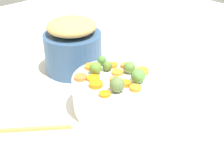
{
  "coord_description": "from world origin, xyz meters",
  "views": [
    {
      "loc": [
        0.54,
        -0.57,
        0.58
      ],
      "look_at": [
        -0.01,
        -0.04,
        0.14
      ],
      "focal_mm": 49.16,
      "sensor_mm": 36.0,
      "label": 1
    }
  ],
  "objects": [
    {
      "name": "brussels_sprout_0",
      "position": [
        -0.09,
        -0.01,
        0.14
      ],
      "size": [
        0.03,
        0.03,
        0.03
      ],
      "primitive_type": "sphere",
      "color": "#457935",
      "rests_on": "serving_bowl_carrots"
    },
    {
      "name": "metal_pot",
      "position": [
        -0.28,
        0.03,
        0.09
      ],
      "size": [
        0.21,
        0.21,
        0.14
      ],
      "primitive_type": "cylinder",
      "color": "#32527B",
      "rests_on": "tabletop"
    },
    {
      "name": "carrot_slice_7",
      "position": [
        0.08,
        -0.04,
        0.13
      ],
      "size": [
        0.05,
        0.05,
        0.01
      ],
      "primitive_type": "cylinder",
      "rotation": [
        0.0,
        0.0,
        5.69
      ],
      "color": "orange",
      "rests_on": "serving_bowl_carrots"
    },
    {
      "name": "tabletop",
      "position": [
        0.0,
        0.0,
        0.01
      ],
      "size": [
        2.4,
        2.4,
        0.02
      ],
      "primitive_type": "cube",
      "color": "silver",
      "rests_on": "ground"
    },
    {
      "name": "carrot_slice_1",
      "position": [
        0.04,
        -0.12,
        0.13
      ],
      "size": [
        0.04,
        0.04,
        0.01
      ],
      "primitive_type": "cylinder",
      "rotation": [
        0.0,
        0.0,
        5.06
      ],
      "color": "orange",
      "rests_on": "serving_bowl_carrots"
    },
    {
      "name": "carrot_slice_3",
      "position": [
        0.01,
        -0.05,
        0.13
      ],
      "size": [
        0.03,
        0.03,
        0.01
      ],
      "primitive_type": "cylinder",
      "rotation": [
        0.0,
        0.0,
        5.85
      ],
      "color": "orange",
      "rests_on": "serving_bowl_carrots"
    },
    {
      "name": "carrot_slice_8",
      "position": [
        0.03,
        0.04,
        0.13
      ],
      "size": [
        0.04,
        0.04,
        0.01
      ],
      "primitive_type": "cylinder",
      "rotation": [
        0.0,
        0.0,
        0.08
      ],
      "color": "orange",
      "rests_on": "serving_bowl_carrots"
    },
    {
      "name": "stuffing_mound",
      "position": [
        -0.28,
        0.03,
        0.19
      ],
      "size": [
        0.17,
        0.17,
        0.06
      ],
      "primitive_type": "ellipsoid",
      "color": "tan",
      "rests_on": "metal_pot"
    },
    {
      "name": "carrot_slice_11",
      "position": [
        -0.07,
        -0.11,
        0.13
      ],
      "size": [
        0.04,
        0.04,
        0.01
      ],
      "primitive_type": "cylinder",
      "rotation": [
        0.0,
        0.0,
        1.41
      ],
      "color": "orange",
      "rests_on": "serving_bowl_carrots"
    },
    {
      "name": "brussels_sprout_3",
      "position": [
        0.01,
        0.02,
        0.15
      ],
      "size": [
        0.04,
        0.04,
        0.04
      ],
      "primitive_type": "sphere",
      "color": "#588036",
      "rests_on": "serving_bowl_carrots"
    },
    {
      "name": "brussels_sprout_2",
      "position": [
        0.05,
        -0.08,
        0.15
      ],
      "size": [
        0.04,
        0.04,
        0.04
      ],
      "primitive_type": "sphere",
      "color": "#566D3B",
      "rests_on": "serving_bowl_carrots"
    },
    {
      "name": "carrot_slice_4",
      "position": [
        -0.06,
        0.01,
        0.13
      ],
      "size": [
        0.04,
        0.04,
        0.01
      ],
      "primitive_type": "cylinder",
      "rotation": [
        0.0,
        0.0,
        1.7
      ],
      "color": "orange",
      "rests_on": "serving_bowl_carrots"
    },
    {
      "name": "carrot_slice_2",
      "position": [
        -0.03,
        0.03,
        0.13
      ],
      "size": [
        0.03,
        0.03,
        0.01
      ],
      "primitive_type": "cylinder",
      "rotation": [
        0.0,
        0.0,
        6.05
      ],
      "color": "orange",
      "rests_on": "serving_bowl_carrots"
    },
    {
      "name": "carrot_slice_6",
      "position": [
        -0.01,
        -0.1,
        0.13
      ],
      "size": [
        0.05,
        0.05,
        0.01
      ],
      "primitive_type": "cylinder",
      "rotation": [
        0.0,
        0.0,
        2.13
      ],
      "color": "orange",
      "rests_on": "serving_bowl_carrots"
    },
    {
      "name": "carrot_slice_9",
      "position": [
        -0.04,
        -0.09,
        0.13
      ],
      "size": [
        0.04,
        0.04,
        0.01
      ],
      "primitive_type": "cylinder",
      "rotation": [
        0.0,
        0.0,
        4.82
      ],
      "color": "orange",
      "rests_on": "serving_bowl_carrots"
    },
    {
      "name": "brussels_sprout_1",
      "position": [
        0.06,
        -0.01,
        0.15
      ],
      "size": [
        0.04,
        0.04,
        0.04
      ],
      "primitive_type": "sphere",
      "color": "#54893B",
      "rests_on": "serving_bowl_carrots"
    },
    {
      "name": "carrot_slice_10",
      "position": [
        -0.1,
        -0.05,
        0.13
      ],
      "size": [
        0.04,
        0.04,
        0.01
      ],
      "primitive_type": "cylinder",
      "rotation": [
        0.0,
        0.0,
        3.08
      ],
      "color": "orange",
      "rests_on": "serving_bowl_carrots"
    },
    {
      "name": "serving_bowl_carrots",
      "position": [
        -0.01,
        -0.04,
        0.07
      ],
      "size": [
        0.23,
        0.23,
        0.11
      ],
      "primitive_type": "cylinder",
      "color": "white",
      "rests_on": "tabletop"
    },
    {
      "name": "brussels_sprout_5",
      "position": [
        -0.05,
        -0.02,
        0.14
      ],
      "size": [
        0.03,
        0.03,
        0.03
      ],
      "primitive_type": "sphere",
      "color": "#506F29",
      "rests_on": "serving_bowl_carrots"
    },
    {
      "name": "brussels_sprout_4",
      "position": [
        -0.06,
        -0.06,
        0.15
      ],
      "size": [
        0.04,
        0.04,
        0.04
      ],
      "primitive_type": "sphere",
      "color": "#5A862E",
      "rests_on": "serving_bowl_carrots"
    },
    {
      "name": "carrot_slice_0",
      "position": [
        0.05,
        -0.04,
        0.13
      ],
      "size": [
        0.03,
        0.03,
        0.01
      ],
      "primitive_type": "cylinder",
      "rotation": [
        0.0,
        0.0,
        6.27
      ],
      "color": "orange",
      "rests_on": "serving_bowl_carrots"
    },
    {
      "name": "carrot_slice_5",
      "position": [
        -0.01,
        -0.01,
        0.13
      ],
      "size": [
        0.04,
        0.04,
        0.01
      ],
      "primitive_type": "cylinder",
      "rotation": [
        0.0,
        0.0,
        3.47
      ],
      "color": "orange",
      "rests_on": "serving_bowl_carrots"
    }
  ]
}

